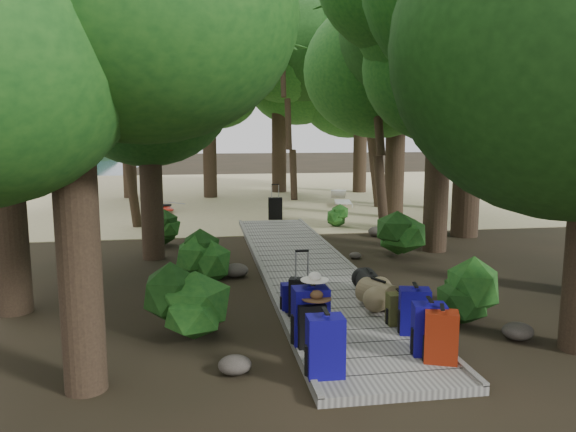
{
  "coord_description": "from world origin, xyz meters",
  "views": [
    {
      "loc": [
        -2.21,
        -10.57,
        3.01
      ],
      "look_at": [
        -0.18,
        2.2,
        1.0
      ],
      "focal_mm": 35.0,
      "sensor_mm": 36.0,
      "label": 1
    }
  ],
  "objects": [
    {
      "name": "tree_right_c",
      "position": [
        3.55,
        2.41,
        4.27
      ],
      "size": [
        4.94,
        4.94,
        8.54
      ],
      "primitive_type": null,
      "color": "black",
      "rests_on": "ground"
    },
    {
      "name": "rock_left_d",
      "position": [
        -1.94,
        3.17,
        0.08
      ],
      "size": [
        0.28,
        0.25,
        0.15
      ],
      "primitive_type": null,
      "color": "#4C473F",
      "rests_on": "ground"
    },
    {
      "name": "rock_right_c",
      "position": [
        1.36,
        1.86,
        0.08
      ],
      "size": [
        0.29,
        0.26,
        0.16
      ],
      "primitive_type": null,
      "color": "#4C473F",
      "rests_on": "ground"
    },
    {
      "name": "hat_brown",
      "position": [
        -0.73,
        -3.6,
        0.86
      ],
      "size": [
        0.39,
        0.39,
        0.12
      ],
      "primitive_type": null,
      "color": "#51351E",
      "rests_on": "backpack_left_b"
    },
    {
      "name": "tree_left_c",
      "position": [
        -3.31,
        2.63,
        3.69
      ],
      "size": [
        4.25,
        4.25,
        7.39
      ],
      "primitive_type": null,
      "color": "black",
      "rests_on": "ground"
    },
    {
      "name": "boardwalk",
      "position": [
        0.0,
        1.0,
        0.06
      ],
      "size": [
        2.0,
        12.0,
        0.12
      ],
      "primitive_type": "cube",
      "color": "gray",
      "rests_on": "ground"
    },
    {
      "name": "duffel_right_black",
      "position": [
        0.71,
        -1.32,
        0.32
      ],
      "size": [
        0.47,
        0.69,
        0.41
      ],
      "primitive_type": null,
      "rotation": [
        0.0,
        0.0,
        -0.09
      ],
      "color": "black",
      "rests_on": "boardwalk"
    },
    {
      "name": "tree_back_a",
      "position": [
        -1.73,
        14.37,
        4.24
      ],
      "size": [
        4.9,
        4.9,
        8.48
      ],
      "primitive_type": null,
      "color": "black",
      "rests_on": "ground"
    },
    {
      "name": "tree_right_f",
      "position": [
        6.75,
        9.43,
        4.88
      ],
      "size": [
        5.47,
        5.47,
        9.76
      ],
      "primitive_type": null,
      "color": "black",
      "rests_on": "ground"
    },
    {
      "name": "backpack_right_a",
      "position": [
        0.73,
        -4.26,
        0.48
      ],
      "size": [
        0.48,
        0.42,
        0.72
      ],
      "primitive_type": null,
      "rotation": [
        0.0,
        0.0,
        -0.38
      ],
      "color": "maroon",
      "rests_on": "boardwalk"
    },
    {
      "name": "tree_back_c",
      "position": [
        5.37,
        15.33,
        4.54
      ],
      "size": [
        5.04,
        5.04,
        9.08
      ],
      "primitive_type": null,
      "color": "black",
      "rests_on": "ground"
    },
    {
      "name": "shrub_right_b",
      "position": [
        2.37,
        1.85,
        0.59
      ],
      "size": [
        1.31,
        1.31,
        1.18
      ],
      "primitive_type": null,
      "color": "#154615",
      "rests_on": "ground"
    },
    {
      "name": "palm_right_a",
      "position": [
        3.27,
        5.32,
        3.35
      ],
      "size": [
        3.94,
        3.94,
        6.71
      ],
      "primitive_type": null,
      "color": "#163D11",
      "rests_on": "ground"
    },
    {
      "name": "tree_left_a",
      "position": [
        -3.57,
        -4.12,
        3.48
      ],
      "size": [
        4.17,
        4.17,
        6.95
      ],
      "primitive_type": null,
      "color": "black",
      "rests_on": "ground"
    },
    {
      "name": "rock_left_c",
      "position": [
        -1.51,
        0.66,
        0.14
      ],
      "size": [
        0.51,
        0.46,
        0.28
      ],
      "primitive_type": null,
      "color": "#4C473F",
      "rests_on": "ground"
    },
    {
      "name": "backpack_left_a",
      "position": [
        -0.79,
        -4.44,
        0.53
      ],
      "size": [
        0.44,
        0.31,
        0.81
      ],
      "primitive_type": null,
      "rotation": [
        0.0,
        0.0,
        -0.02
      ],
      "color": "#0F0A80",
      "rests_on": "boardwalk"
    },
    {
      "name": "shrub_left_c",
      "position": [
        -3.05,
        4.01,
        0.46
      ],
      "size": [
        1.03,
        1.03,
        0.93
      ],
      "primitive_type": null,
      "color": "#154615",
      "rests_on": "ground"
    },
    {
      "name": "duffel_right_khaki",
      "position": [
        0.64,
        -2.02,
        0.34
      ],
      "size": [
        0.66,
        0.77,
        0.43
      ],
      "primitive_type": null,
      "rotation": [
        0.0,
        0.0,
        0.43
      ],
      "color": "brown",
      "rests_on": "boardwalk"
    },
    {
      "name": "palm_left_a",
      "position": [
        -4.35,
        6.99,
        3.11
      ],
      "size": [
        3.9,
        3.9,
        6.21
      ],
      "primitive_type": null,
      "color": "#163D11",
      "rests_on": "ground"
    },
    {
      "name": "hat_white",
      "position": [
        -0.71,
        -3.39,
        1.06
      ],
      "size": [
        0.38,
        0.38,
        0.13
      ],
      "primitive_type": null,
      "color": "silver",
      "rests_on": "backpack_left_c"
    },
    {
      "name": "rock_right_d",
      "position": [
        2.72,
        4.42,
        0.14
      ],
      "size": [
        0.52,
        0.47,
        0.29
      ],
      "primitive_type": null,
      "color": "#4C473F",
      "rests_on": "ground"
    },
    {
      "name": "tree_right_e",
      "position": [
        4.31,
        7.56,
        4.65
      ],
      "size": [
        5.17,
        5.17,
        9.3
      ],
      "primitive_type": null,
      "color": "black",
      "rests_on": "ground"
    },
    {
      "name": "backpack_left_c",
      "position": [
        -0.77,
        -3.44,
        0.56
      ],
      "size": [
        0.48,
        0.35,
        0.88
      ],
      "primitive_type": null,
      "rotation": [
        0.0,
        0.0,
        0.04
      ],
      "color": "#0F0A80",
      "rests_on": "boardwalk"
    },
    {
      "name": "backpack_right_b",
      "position": [
        0.67,
        -4.01,
        0.49
      ],
      "size": [
        0.46,
        0.37,
        0.75
      ],
      "primitive_type": null,
      "rotation": [
        0.0,
        0.0,
        -0.2
      ],
      "color": "#0F0A80",
      "rests_on": "boardwalk"
    },
    {
      "name": "shrub_right_a",
      "position": [
        1.95,
        -2.47,
        0.41
      ],
      "size": [
        0.91,
        0.91,
        0.82
      ],
      "primitive_type": null,
      "color": "#154615",
      "rests_on": "ground"
    },
    {
      "name": "rock_left_b",
      "position": [
        -2.28,
        -1.89,
        0.1
      ],
      "size": [
        0.35,
        0.31,
        0.19
      ],
      "primitive_type": null,
      "color": "#4C473F",
      "rests_on": "ground"
    },
    {
      "name": "tree_back_d",
      "position": [
        -5.21,
        14.81,
        4.22
      ],
      "size": [
        5.07,
        5.07,
        8.45
      ],
      "primitive_type": null,
      "color": "black",
      "rests_on": "ground"
    },
    {
      "name": "backpack_left_b",
      "position": [
        -0.8,
        -3.58,
        0.46
      ],
      "size": [
        0.39,
        0.29,
        0.68
      ],
      "primitive_type": null,
      "rotation": [
        0.0,
        0.0,
        0.07
      ],
      "color": "black",
      "rests_on": "boardwalk"
    },
    {
      "name": "sun_lounger",
      "position": [
        3.31,
        10.53,
        0.32
      ],
      "size": [
        0.91,
        1.93,
        0.6
      ],
      "primitive_type": null,
      "rotation": [
        0.0,
        0.0,
        -0.18
      ],
      "color": "silver",
      "rests_on": "sand_beach"
    },
    {
      "name": "shrub_right_c",
      "position": [
        1.79,
        5.96,
        0.34
      ],
      "size": [
        0.76,
        0.76,
        0.68
      ],
      "primitive_type": null,
      "color": "#154615",
      "rests_on": "ground"
    },
    {
      "name": "backpack_right_c",
      "position": [
        0.78,
        -3.26,
        0.48
      ],
      "size": [
        0.48,
        0.39,
        0.72
      ],
      "primitive_type": null,
      "rotation": [
        0.0,
        0.0,
        -0.24
      ],
      "color": "#0F0A80",
      "rests_on": "boardwalk"
    },
    {
      "name": "rock_left_a",
      "position": [
        -1.83,
        -3.96,
        0.12
      ],
      "size": [
        0.42,
        0.38,
        0.23
      ],
      "primitive_type": null,
      "color": "#4C473F",
      "rests_on": "ground"
    },
    {
      "name": "ground",
      "position": [
        0.0,
        0.0,
        0.0
      ],
      "size": [
        120.0,
        120.0,
        0.0
      ],
      "primitive_type": "plane",
      "color": "black",
      "rests_on": "ground"
    },
    {
      "name": "tree_right_d",
      "position": [
        5.19,
        4.12,
        5.4
      ],
      "size": [
        5.89,
        5.89,
        10.8
      ],
      "primitive_type": null,
      "color": "black",
      "rests_on": "ground"
    },
    {
      "name": "sand_beach",
      "position": [
        0.0,
        16.0,
        0.01
      ],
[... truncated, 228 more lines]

